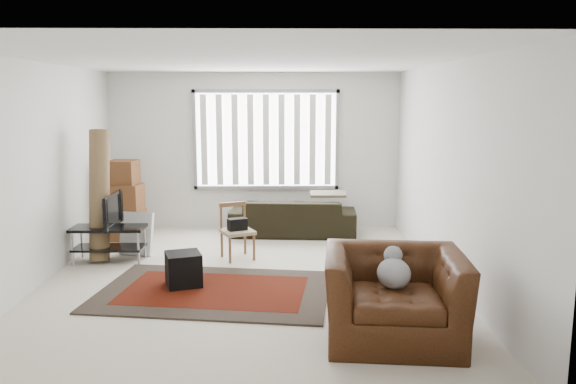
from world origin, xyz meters
name	(u,v)px	position (x,y,z in m)	size (l,w,h in m)	color
room	(249,138)	(0.03, 0.51, 1.76)	(6.00, 6.02, 2.71)	beige
persian_rug	(214,291)	(-0.35, -0.37, 0.01)	(2.89, 2.13, 0.02)	black
tv_stand	(109,236)	(-1.95, 0.90, 0.36)	(1.00, 0.45, 0.50)	black
tv	(107,210)	(-1.95, 0.90, 0.73)	(0.81, 0.10, 0.46)	black
subwoofer	(184,269)	(-0.74, -0.18, 0.22)	(0.40, 0.40, 0.40)	black
moving_boxes	(126,203)	(-2.05, 2.18, 0.60)	(0.57, 0.53, 1.28)	brown
white_flatpack	(137,234)	(-1.66, 1.26, 0.31)	(0.49, 0.07, 0.63)	silver
rolled_rug	(99,195)	(-2.09, 1.03, 0.92)	(0.27, 0.27, 1.82)	brown
sofa	(293,211)	(0.65, 2.45, 0.40)	(2.08, 0.90, 0.80)	black
side_chair	(237,228)	(-0.18, 1.04, 0.44)	(0.56, 0.56, 0.79)	#8E785D
armchair	(394,290)	(1.50, -1.70, 0.48)	(1.40, 1.25, 0.96)	#3E1E0C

